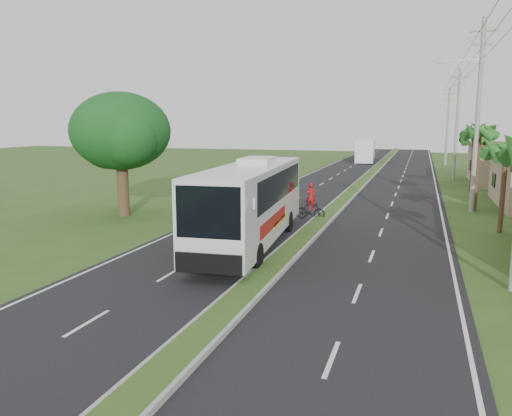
% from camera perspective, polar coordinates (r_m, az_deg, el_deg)
% --- Properties ---
extents(ground, '(180.00, 180.00, 0.00)m').
position_cam_1_polar(ground, '(18.01, 0.25, -8.61)').
color(ground, '#314D1C').
rests_on(ground, ground).
extents(road_asphalt, '(14.00, 160.00, 0.02)m').
position_cam_1_polar(road_asphalt, '(37.08, 9.88, 0.74)').
color(road_asphalt, black).
rests_on(road_asphalt, ground).
extents(median_strip, '(1.20, 160.00, 0.18)m').
position_cam_1_polar(median_strip, '(37.06, 9.89, 0.88)').
color(median_strip, gray).
rests_on(median_strip, ground).
extents(lane_edge_left, '(0.12, 160.00, 0.01)m').
position_cam_1_polar(lane_edge_left, '(38.61, 0.01, 1.21)').
color(lane_edge_left, silver).
rests_on(lane_edge_left, ground).
extents(lane_edge_right, '(0.12, 160.00, 0.01)m').
position_cam_1_polar(lane_edge_right, '(36.72, 20.27, 0.18)').
color(lane_edge_right, silver).
rests_on(lane_edge_right, ground).
extents(palm_verge_b, '(2.40, 2.40, 5.05)m').
position_cam_1_polar(palm_verge_b, '(28.59, 26.70, 6.03)').
color(palm_verge_b, '#473321').
rests_on(palm_verge_b, ground).
extents(palm_verge_c, '(2.40, 2.40, 5.85)m').
position_cam_1_polar(palm_verge_c, '(35.44, 24.23, 7.94)').
color(palm_verge_c, '#473321').
rests_on(palm_verge_c, ground).
extents(palm_verge_d, '(2.40, 2.40, 5.25)m').
position_cam_1_polar(palm_verge_d, '(44.46, 23.68, 7.40)').
color(palm_verge_d, '#473321').
rests_on(palm_verge_d, ground).
extents(shade_tree, '(6.30, 6.00, 7.54)m').
position_cam_1_polar(shade_tree, '(31.53, -15.37, 8.17)').
color(shade_tree, '#473321').
rests_on(shade_tree, ground).
extents(utility_pole_b, '(3.20, 0.28, 12.00)m').
position_cam_1_polar(utility_pole_b, '(34.42, 23.97, 9.83)').
color(utility_pole_b, gray).
rests_on(utility_pole_b, ground).
extents(utility_pole_c, '(1.60, 0.28, 11.00)m').
position_cam_1_polar(utility_pole_c, '(54.36, 21.97, 8.95)').
color(utility_pole_c, gray).
rests_on(utility_pole_c, ground).
extents(utility_pole_d, '(1.60, 0.28, 10.50)m').
position_cam_1_polar(utility_pole_d, '(74.33, 21.04, 8.80)').
color(utility_pole_d, gray).
rests_on(utility_pole_d, ground).
extents(coach_bus_main, '(3.67, 12.64, 4.03)m').
position_cam_1_polar(coach_bus_main, '(23.17, -0.48, 1.13)').
color(coach_bus_main, silver).
rests_on(coach_bus_main, ground).
extents(coach_bus_far, '(3.27, 11.69, 3.36)m').
position_cam_1_polar(coach_bus_far, '(77.34, 12.42, 6.61)').
color(coach_bus_far, white).
rests_on(coach_bus_far, ground).
extents(motorcyclist, '(1.80, 0.66, 2.21)m').
position_cam_1_polar(motorcyclist, '(29.80, 6.26, 0.18)').
color(motorcyclist, black).
rests_on(motorcyclist, ground).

